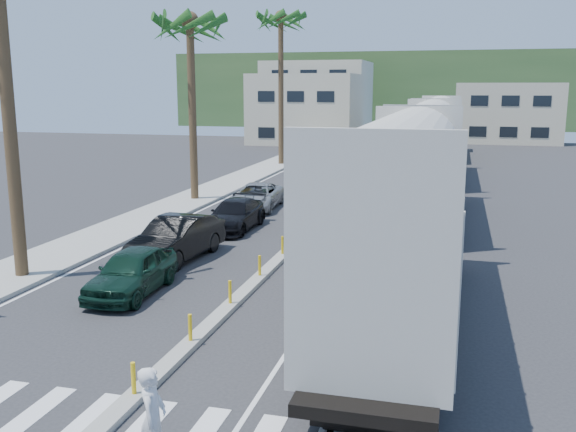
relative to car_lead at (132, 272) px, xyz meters
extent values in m
plane|color=#28282B|center=(3.49, -5.47, -0.74)|extent=(140.00, 140.00, 0.00)
cube|color=gray|center=(-5.01, 19.53, -0.66)|extent=(3.00, 90.00, 0.15)
cube|color=black|center=(7.77, 22.53, -0.71)|extent=(0.12, 100.00, 0.06)
cube|color=black|center=(9.21, 22.53, -0.71)|extent=(0.12, 100.00, 0.06)
cube|color=gray|center=(3.49, 14.53, -0.66)|extent=(0.45, 60.00, 0.15)
cylinder|color=yellow|center=(3.49, -6.47, -0.24)|extent=(0.10, 0.10, 0.70)
cylinder|color=yellow|center=(3.49, -3.47, -0.24)|extent=(0.10, 0.10, 0.70)
cylinder|color=yellow|center=(3.49, -0.47, -0.24)|extent=(0.10, 0.10, 0.70)
cylinder|color=yellow|center=(3.49, 2.53, -0.24)|extent=(0.10, 0.10, 0.70)
cylinder|color=yellow|center=(3.49, 5.53, -0.24)|extent=(0.10, 0.10, 0.70)
cylinder|color=yellow|center=(3.49, 8.53, -0.24)|extent=(0.10, 0.10, 0.70)
cylinder|color=yellow|center=(3.49, 11.53, -0.24)|extent=(0.10, 0.10, 0.70)
cylinder|color=yellow|center=(3.49, 14.53, -0.24)|extent=(0.10, 0.10, 0.70)
cylinder|color=yellow|center=(3.49, 17.53, -0.24)|extent=(0.10, 0.10, 0.70)
cylinder|color=yellow|center=(3.49, 20.53, -0.24)|extent=(0.10, 0.10, 0.70)
cylinder|color=yellow|center=(3.49, 23.53, -0.24)|extent=(0.10, 0.10, 0.70)
cylinder|color=yellow|center=(3.49, 26.53, -0.24)|extent=(0.10, 0.10, 0.70)
cylinder|color=yellow|center=(3.49, 29.53, -0.24)|extent=(0.10, 0.10, 0.70)
cylinder|color=yellow|center=(3.49, 32.53, -0.24)|extent=(0.10, 0.10, 0.70)
cylinder|color=yellow|center=(3.49, 35.53, -0.24)|extent=(0.10, 0.10, 0.70)
cube|color=silver|center=(3.49, -7.47, -0.73)|extent=(14.00, 2.20, 0.01)
cube|color=silver|center=(-3.31, 19.53, -0.73)|extent=(0.12, 90.00, 0.01)
cube|color=silver|center=(5.99, 19.53, -0.73)|extent=(0.12, 90.00, 0.01)
cube|color=beige|center=(8.49, -0.72, 1.96)|extent=(3.00, 12.88, 3.40)
cylinder|color=beige|center=(8.49, -0.72, 3.66)|extent=(2.90, 12.58, 2.90)
cube|color=black|center=(8.49, -0.72, -0.24)|extent=(2.60, 12.88, 1.00)
cube|color=beige|center=(8.49, 14.28, 1.96)|extent=(3.00, 12.88, 3.40)
cylinder|color=beige|center=(8.49, 14.28, 3.66)|extent=(2.90, 12.58, 2.90)
cube|color=black|center=(8.49, 14.28, -0.24)|extent=(2.60, 12.88, 1.00)
cube|color=beige|center=(8.49, 29.28, 1.96)|extent=(3.00, 12.88, 3.40)
cylinder|color=beige|center=(8.49, 29.28, 3.66)|extent=(2.90, 12.58, 2.90)
cube|color=black|center=(8.49, 29.28, -0.24)|extent=(2.60, 12.88, 1.00)
cube|color=#4C4C4F|center=(8.49, 45.28, 0.31)|extent=(3.00, 17.00, 0.50)
cube|color=gold|center=(8.49, 44.28, 1.86)|extent=(2.70, 12.24, 2.60)
cube|color=gold|center=(8.49, 51.06, 2.16)|extent=(3.00, 3.74, 3.20)
cube|color=black|center=(8.49, 45.28, -0.29)|extent=(2.60, 13.60, 0.90)
cylinder|color=brown|center=(-4.51, 0.53, 4.76)|extent=(0.44, 0.44, 11.00)
cylinder|color=brown|center=(-4.81, 16.53, 4.26)|extent=(0.44, 0.44, 10.00)
sphere|color=#1C5219|center=(-4.81, 16.53, 9.41)|extent=(3.20, 3.20, 3.20)
cylinder|color=brown|center=(-4.51, 34.53, 5.26)|extent=(0.44, 0.44, 12.00)
sphere|color=#1C5219|center=(-4.51, 34.53, 11.41)|extent=(3.20, 3.20, 3.20)
cube|color=beige|center=(-7.51, 56.53, 3.26)|extent=(12.00, 10.00, 8.00)
cube|color=beige|center=(-9.51, 72.53, 4.26)|extent=(14.00, 12.00, 10.00)
cube|color=beige|center=(15.49, 64.53, 2.76)|extent=(12.00, 10.00, 7.00)
cube|color=#385628|center=(3.49, 94.53, 5.26)|extent=(80.00, 20.00, 12.00)
imported|color=black|center=(0.00, 0.00, 0.00)|extent=(2.10, 4.47, 1.47)
imported|color=black|center=(-0.35, 4.18, 0.09)|extent=(2.71, 5.37, 1.66)
imported|color=black|center=(0.03, 9.79, -0.04)|extent=(2.01, 4.81, 1.39)
imported|color=#9B9DA0|center=(-0.55, 15.03, -0.05)|extent=(2.90, 5.24, 1.38)
imported|color=silver|center=(5.44, -9.42, 0.68)|extent=(0.80, 0.67, 1.73)
camera|label=1|loc=(9.84, -17.81, 5.79)|focal=40.00mm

